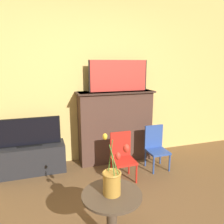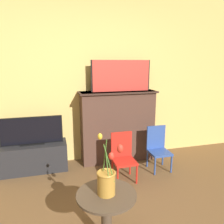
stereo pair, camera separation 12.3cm
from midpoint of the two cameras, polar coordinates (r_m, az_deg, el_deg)
name	(u,v)px [view 1 (the left image)]	position (r m, az deg, el deg)	size (l,w,h in m)	color
wall_back	(82,78)	(3.49, -8.91, 8.81)	(8.00, 0.06, 2.70)	#E0BC66
fireplace_mantel	(115,125)	(3.55, -0.15, -3.52)	(1.23, 0.37, 1.14)	#4C3328
painting	(119,76)	(3.44, 0.71, 9.45)	(0.95, 0.03, 0.48)	black
tv_stand	(31,159)	(3.49, -21.32, -11.34)	(0.96, 0.37, 0.41)	#232326
tv_monitor	(29,132)	(3.36, -21.87, -4.98)	(0.87, 0.12, 0.41)	black
chair_red	(122,154)	(3.06, 1.53, -11.05)	(0.30, 0.30, 0.65)	red
chair_blue	(156,146)	(3.41, 10.35, -8.66)	(0.30, 0.30, 0.65)	#2D4C99
side_table	(112,212)	(2.05, -1.94, -24.68)	(0.51, 0.51, 0.51)	#4C3D2D
vase_tulips	(112,180)	(1.88, -1.89, -17.34)	(0.20, 0.25, 0.50)	#B78433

